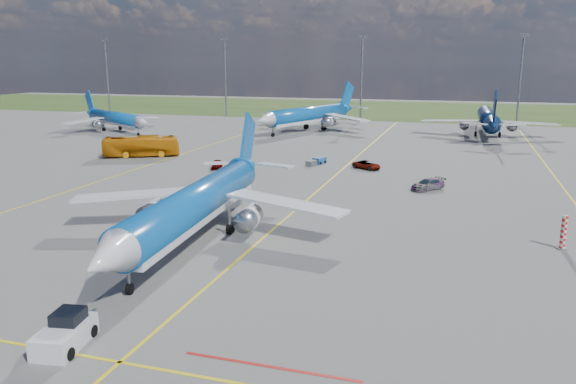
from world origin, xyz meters
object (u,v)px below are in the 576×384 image
(apron_bus, at_px, (141,146))
(baggage_tug_c, at_px, (317,161))
(warning_post, at_px, (564,232))
(pushback_tug, at_px, (66,333))
(main_airliner, at_px, (197,240))
(service_car_b, at_px, (367,165))
(bg_jet_n, at_px, (487,135))
(bg_jet_nw, at_px, (116,131))
(service_car_a, at_px, (217,164))
(service_car_c, at_px, (428,184))
(bg_jet_nnw, at_px, (308,131))

(apron_bus, distance_m, baggage_tug_c, 30.66)
(warning_post, bearing_deg, pushback_tug, -137.74)
(main_airliner, relative_size, pushback_tug, 6.51)
(service_car_b, distance_m, baggage_tug_c, 8.46)
(bg_jet_n, relative_size, service_car_b, 8.93)
(bg_jet_nw, height_order, service_car_b, bg_jet_nw)
(apron_bus, height_order, service_car_a, apron_bus)
(main_airliner, xyz_separation_m, apron_bus, (-29.78, 38.98, 1.79))
(bg_jet_nw, distance_m, apron_bus, 38.92)
(apron_bus, distance_m, service_car_c, 50.00)
(bg_jet_n, distance_m, service_car_b, 51.45)
(warning_post, height_order, service_car_b, warning_post)
(bg_jet_nw, relative_size, apron_bus, 2.58)
(bg_jet_nw, bearing_deg, apron_bus, -108.77)
(main_airliner, bearing_deg, service_car_b, 72.38)
(warning_post, distance_m, baggage_tug_c, 45.65)
(service_car_a, xyz_separation_m, service_car_c, (31.75, -5.42, 0.06))
(bg_jet_n, distance_m, service_car_c, 60.28)
(pushback_tug, bearing_deg, warning_post, 32.74)
(warning_post, bearing_deg, service_car_b, 125.14)
(service_car_a, bearing_deg, bg_jet_nw, 118.87)
(bg_jet_nw, xyz_separation_m, main_airliner, (54.81, -68.73, 0.00))
(pushback_tug, height_order, apron_bus, apron_bus)
(bg_jet_nnw, relative_size, service_car_a, 10.93)
(bg_jet_nnw, bearing_deg, bg_jet_n, 24.85)
(warning_post, relative_size, service_car_a, 0.80)
(bg_jet_nw, relative_size, service_car_c, 6.90)
(pushback_tug, relative_size, service_car_c, 1.22)
(bg_jet_nnw, relative_size, service_car_c, 8.53)
(bg_jet_n, xyz_separation_m, apron_bus, (-57.63, -48.11, 1.79))
(bg_jet_n, relative_size, main_airliner, 1.04)
(warning_post, height_order, bg_jet_n, bg_jet_n)
(warning_post, distance_m, bg_jet_nw, 106.11)
(bg_jet_nnw, relative_size, apron_bus, 3.20)
(service_car_a, height_order, baggage_tug_c, service_car_a)
(service_car_a, relative_size, service_car_b, 0.84)
(service_car_b, relative_size, service_car_c, 0.93)
(service_car_a, xyz_separation_m, service_car_b, (21.97, 6.28, -0.02))
(warning_post, relative_size, service_car_c, 0.62)
(main_airliner, relative_size, service_car_c, 7.94)
(service_car_c, bearing_deg, warning_post, -16.67)
(main_airliner, bearing_deg, baggage_tug_c, 84.33)
(apron_bus, bearing_deg, service_car_c, -130.69)
(bg_jet_nnw, height_order, pushback_tug, bg_jet_nnw)
(bg_jet_n, xyz_separation_m, pushback_tug, (-26.25, -107.19, 0.79))
(warning_post, relative_size, apron_bus, 0.23)
(warning_post, bearing_deg, baggage_tug_c, 132.48)
(warning_post, xyz_separation_m, service_car_a, (-44.49, 25.73, -0.86))
(bg_jet_nw, height_order, pushback_tug, bg_jet_nw)
(main_airliner, distance_m, service_car_b, 40.23)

